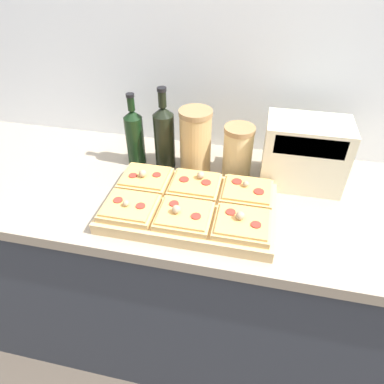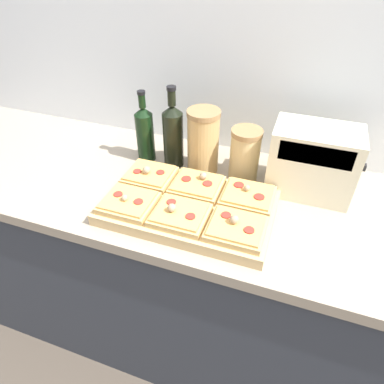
{
  "view_description": "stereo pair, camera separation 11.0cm",
  "coord_description": "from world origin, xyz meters",
  "px_view_note": "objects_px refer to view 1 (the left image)",
  "views": [
    {
      "loc": [
        0.11,
        -0.62,
        1.65
      ],
      "look_at": [
        -0.07,
        0.23,
        0.97
      ],
      "focal_mm": 32.0,
      "sensor_mm": 36.0,
      "label": 1
    },
    {
      "loc": [
        0.22,
        -0.59,
        1.65
      ],
      "look_at": [
        -0.07,
        0.23,
        0.97
      ],
      "focal_mm": 32.0,
      "sensor_mm": 36.0,
      "label": 2
    }
  ],
  "objects_px": {
    "cutting_board": "(190,207)",
    "grain_jar_short": "(238,151)",
    "wine_bottle": "(164,136)",
    "olive_oil_bottle": "(135,136)",
    "grain_jar_tall": "(195,141)",
    "toaster_oven": "(304,153)"
  },
  "relations": [
    {
      "from": "olive_oil_bottle",
      "to": "grain_jar_short",
      "type": "xyz_separation_m",
      "value": [
        0.39,
        0.0,
        -0.02
      ]
    },
    {
      "from": "grain_jar_tall",
      "to": "toaster_oven",
      "type": "bearing_deg",
      "value": -0.13
    },
    {
      "from": "grain_jar_tall",
      "to": "toaster_oven",
      "type": "xyz_separation_m",
      "value": [
        0.38,
        -0.0,
        -0.0
      ]
    },
    {
      "from": "cutting_board",
      "to": "grain_jar_tall",
      "type": "distance_m",
      "value": 0.27
    },
    {
      "from": "grain_jar_short",
      "to": "toaster_oven",
      "type": "relative_size",
      "value": 0.65
    },
    {
      "from": "wine_bottle",
      "to": "grain_jar_short",
      "type": "bearing_deg",
      "value": -0.0
    },
    {
      "from": "cutting_board",
      "to": "grain_jar_short",
      "type": "xyz_separation_m",
      "value": [
        0.12,
        0.25,
        0.08
      ]
    },
    {
      "from": "toaster_oven",
      "to": "grain_jar_tall",
      "type": "bearing_deg",
      "value": 179.87
    },
    {
      "from": "wine_bottle",
      "to": "grain_jar_short",
      "type": "distance_m",
      "value": 0.27
    },
    {
      "from": "cutting_board",
      "to": "olive_oil_bottle",
      "type": "height_order",
      "value": "olive_oil_bottle"
    },
    {
      "from": "olive_oil_bottle",
      "to": "toaster_oven",
      "type": "distance_m",
      "value": 0.62
    },
    {
      "from": "grain_jar_short",
      "to": "toaster_oven",
      "type": "bearing_deg",
      "value": -0.21
    },
    {
      "from": "grain_jar_tall",
      "to": "grain_jar_short",
      "type": "distance_m",
      "value": 0.16
    },
    {
      "from": "wine_bottle",
      "to": "grain_jar_tall",
      "type": "distance_m",
      "value": 0.12
    },
    {
      "from": "toaster_oven",
      "to": "wine_bottle",
      "type": "bearing_deg",
      "value": 179.9
    },
    {
      "from": "cutting_board",
      "to": "toaster_oven",
      "type": "distance_m",
      "value": 0.44
    },
    {
      "from": "cutting_board",
      "to": "wine_bottle",
      "type": "relative_size",
      "value": 1.74
    },
    {
      "from": "olive_oil_bottle",
      "to": "toaster_oven",
      "type": "height_order",
      "value": "olive_oil_bottle"
    },
    {
      "from": "olive_oil_bottle",
      "to": "wine_bottle",
      "type": "xyz_separation_m",
      "value": [
        0.12,
        0.0,
        0.01
      ]
    },
    {
      "from": "olive_oil_bottle",
      "to": "grain_jar_short",
      "type": "relative_size",
      "value": 1.44
    },
    {
      "from": "cutting_board",
      "to": "toaster_oven",
      "type": "xyz_separation_m",
      "value": [
        0.35,
        0.25,
        0.1
      ]
    },
    {
      "from": "olive_oil_bottle",
      "to": "cutting_board",
      "type": "bearing_deg",
      "value": -42.8
    }
  ]
}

